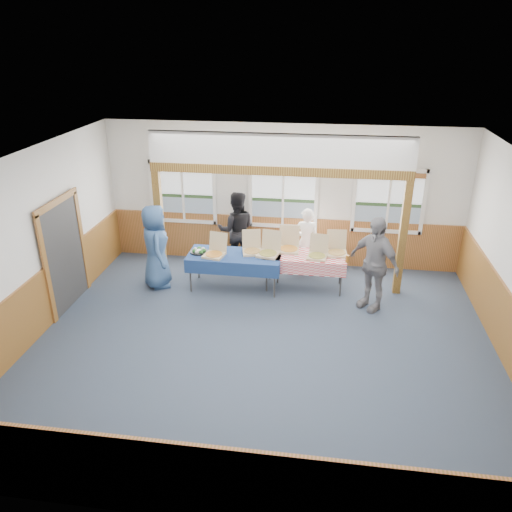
{
  "coord_description": "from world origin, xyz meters",
  "views": [
    {
      "loc": [
        0.91,
        -7.2,
        4.94
      ],
      "look_at": [
        -0.26,
        1.0,
        1.22
      ],
      "focal_mm": 35.0,
      "sensor_mm": 36.0,
      "label": 1
    }
  ],
  "objects": [
    {
      "name": "table_left",
      "position": [
        -0.86,
        2.04,
        0.7
      ],
      "size": [
        1.96,
        0.94,
        0.76
      ],
      "rotation": [
        0.0,
        0.0,
        -0.05
      ],
      "color": "#303030",
      "rests_on": "floor"
    },
    {
      "name": "pizza_box_d",
      "position": [
        0.23,
        2.43,
        0.83
      ],
      "size": [
        0.44,
        0.53,
        0.46
      ],
      "rotation": [
        0.0,
        0.0,
        0.03
      ],
      "color": "tan",
      "rests_on": "table_right"
    },
    {
      "name": "wainscot_front",
      "position": [
        0.0,
        -3.48,
        0.55
      ],
      "size": [
        7.98,
        0.05,
        1.1
      ],
      "primitive_type": "cube",
      "color": "brown",
      "rests_on": "floor"
    },
    {
      "name": "veggie_tray",
      "position": [
        -1.61,
        2.04,
        0.79
      ],
      "size": [
        0.38,
        0.38,
        0.09
      ],
      "color": "black",
      "rests_on": "table_left"
    },
    {
      "name": "pizza_box_c",
      "position": [
        -0.16,
        2.13,
        0.83
      ],
      "size": [
        0.5,
        0.57,
        0.45
      ],
      "rotation": [
        0.0,
        0.0,
        -0.17
      ],
      "color": "tan",
      "rests_on": "table_right"
    },
    {
      "name": "wall_front",
      "position": [
        0.0,
        -3.5,
        1.6
      ],
      "size": [
        8.0,
        0.0,
        8.0
      ],
      "primitive_type": "plane",
      "rotation": [
        -1.57,
        0.0,
        0.0
      ],
      "color": "silver",
      "rests_on": "floor"
    },
    {
      "name": "window_mid",
      "position": [
        0.0,
        3.46,
        1.68
      ],
      "size": [
        1.56,
        0.1,
        1.46
      ],
      "color": "white",
      "rests_on": "wall_back"
    },
    {
      "name": "man_blue",
      "position": [
        -2.49,
        1.9,
        0.89
      ],
      "size": [
        0.87,
        1.03,
        1.79
      ],
      "primitive_type": "imported",
      "rotation": [
        0.0,
        0.0,
        1.99
      ],
      "color": "#345584",
      "rests_on": "floor"
    },
    {
      "name": "pizza_box_f",
      "position": [
        1.23,
        2.37,
        0.82
      ],
      "size": [
        0.44,
        0.52,
        0.44
      ],
      "rotation": [
        0.0,
        0.0,
        0.07
      ],
      "color": "tan",
      "rests_on": "table_right"
    },
    {
      "name": "person_grey",
      "position": [
        1.92,
        1.6,
        0.94
      ],
      "size": [
        1.12,
        1.08,
        1.88
      ],
      "primitive_type": "imported",
      "rotation": [
        0.0,
        0.0,
        -0.74
      ],
      "color": "gray",
      "rests_on": "floor"
    },
    {
      "name": "wall_back",
      "position": [
        0.0,
        3.5,
        1.6
      ],
      "size": [
        8.0,
        0.0,
        8.0
      ],
      "primitive_type": "plane",
      "rotation": [
        1.57,
        0.0,
        0.0
      ],
      "color": "silver",
      "rests_on": "floor"
    },
    {
      "name": "wainscot_left",
      "position": [
        -3.98,
        0.0,
        0.55
      ],
      "size": [
        0.05,
        6.98,
        1.1
      ],
      "primitive_type": "cube",
      "color": "brown",
      "rests_on": "floor"
    },
    {
      "name": "cross_beam",
      "position": [
        0.0,
        2.3,
        2.49
      ],
      "size": [
        5.15,
        0.18,
        0.18
      ],
      "primitive_type": "cube",
      "color": "#553212",
      "rests_on": "post_left"
    },
    {
      "name": "wainscot_right",
      "position": [
        3.98,
        0.0,
        0.55
      ],
      "size": [
        0.05,
        6.98,
        1.1
      ],
      "primitive_type": "cube",
      "color": "brown",
      "rests_on": "floor"
    },
    {
      "name": "pizza_box_a",
      "position": [
        -1.25,
        1.93,
        0.82
      ],
      "size": [
        0.48,
        0.55,
        0.43
      ],
      "rotation": [
        0.0,
        0.0,
        -0.2
      ],
      "color": "tan",
      "rests_on": "table_left"
    },
    {
      "name": "window_left",
      "position": [
        -2.3,
        3.46,
        1.68
      ],
      "size": [
        1.56,
        0.1,
        1.46
      ],
      "color": "white",
      "rests_on": "wall_back"
    },
    {
      "name": "wall_left",
      "position": [
        -4.0,
        0.0,
        1.6
      ],
      "size": [
        0.0,
        8.0,
        8.0
      ],
      "primitive_type": "plane",
      "rotation": [
        1.57,
        0.0,
        1.57
      ],
      "color": "silver",
      "rests_on": "floor"
    },
    {
      "name": "post_right",
      "position": [
        2.5,
        2.3,
        1.2
      ],
      "size": [
        0.15,
        0.15,
        2.4
      ],
      "primitive_type": "cube",
      "color": "#553212",
      "rests_on": "floor"
    },
    {
      "name": "floor",
      "position": [
        0.0,
        0.0,
        0.0
      ],
      "size": [
        8.0,
        8.0,
        0.0
      ],
      "primitive_type": "plane",
      "color": "#2B3446",
      "rests_on": "ground"
    },
    {
      "name": "cased_opening",
      "position": [
        -3.96,
        0.9,
        1.05
      ],
      "size": [
        0.06,
        1.3,
        2.1
      ],
      "primitive_type": "cube",
      "color": "#303030",
      "rests_on": "wall_left"
    },
    {
      "name": "drink_glass",
      "position": [
        1.43,
        1.98,
        0.83
      ],
      "size": [
        0.07,
        0.07,
        0.15
      ],
      "primitive_type": "cylinder",
      "color": "#8D5317",
      "rests_on": "table_right"
    },
    {
      "name": "post_left",
      "position": [
        -2.5,
        2.3,
        1.2
      ],
      "size": [
        0.15,
        0.15,
        2.4
      ],
      "primitive_type": "cube",
      "color": "#553212",
      "rests_on": "floor"
    },
    {
      "name": "table_right",
      "position": [
        0.58,
        2.23,
        0.7
      ],
      "size": [
        1.74,
        0.87,
        0.76
      ],
      "rotation": [
        0.0,
        0.0,
        -0.07
      ],
      "color": "#303030",
      "rests_on": "floor"
    },
    {
      "name": "pizza_box_b",
      "position": [
        -0.51,
        2.2,
        0.82
      ],
      "size": [
        0.48,
        0.54,
        0.42
      ],
      "rotation": [
        0.0,
        0.0,
        0.22
      ],
      "color": "tan",
      "rests_on": "table_left"
    },
    {
      "name": "ceiling",
      "position": [
        0.0,
        0.0,
        3.2
      ],
      "size": [
        8.0,
        8.0,
        0.0
      ],
      "primitive_type": "plane",
      "rotation": [
        3.14,
        0.0,
        0.0
      ],
      "color": "white",
      "rests_on": "wall_back"
    },
    {
      "name": "woman_black",
      "position": [
        -1.0,
        3.1,
        0.89
      ],
      "size": [
        0.97,
        0.82,
        1.77
      ],
      "primitive_type": "imported",
      "rotation": [
        0.0,
        0.0,
        3.33
      ],
      "color": "black",
      "rests_on": "floor"
    },
    {
      "name": "woman_white",
      "position": [
        0.57,
        2.92,
        0.77
      ],
      "size": [
        0.57,
        0.38,
        1.53
      ],
      "primitive_type": "imported",
      "rotation": [
        0.0,
        0.0,
        3.16
      ],
      "color": "white",
      "rests_on": "floor"
    },
    {
      "name": "wainscot_back",
      "position": [
        0.0,
        3.48,
        0.55
      ],
      "size": [
        7.98,
        0.05,
        1.1
      ],
      "primitive_type": "cube",
      "color": "brown",
      "rests_on": "floor"
    },
    {
      "name": "window_right",
      "position": [
        2.3,
        3.46,
        1.68
      ],
      "size": [
        1.56,
        0.1,
        1.46
      ],
      "color": "white",
      "rests_on": "wall_back"
    },
    {
      "name": "pizza_box_e",
      "position": [
        0.84,
        2.15,
        0.82
      ],
      "size": [
        0.44,
        0.51,
        0.42
      ],
      "rotation": [
        0.0,
        0.0,
        -0.12
      ],
      "color": "tan",
      "rests_on": "table_right"
    }
  ]
}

